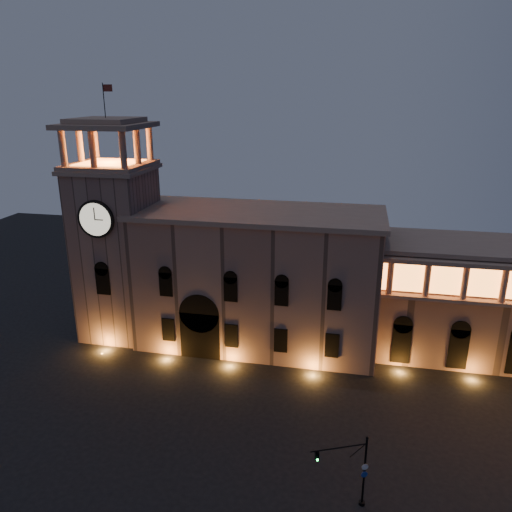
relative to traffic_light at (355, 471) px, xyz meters
name	(u,v)px	position (x,y,z in m)	size (l,w,h in m)	color
ground	(231,454)	(-10.94, 3.84, -3.43)	(160.00, 160.00, 0.00)	black
government_building	(257,278)	(-13.01, 25.77, 5.34)	(30.80, 12.80, 17.60)	#876358
clock_tower	(117,244)	(-31.44, 24.81, 9.07)	(9.80, 9.80, 32.40)	#876358
traffic_light	(355,471)	(0.00, 0.00, 0.00)	(4.43, 2.09, 6.53)	black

